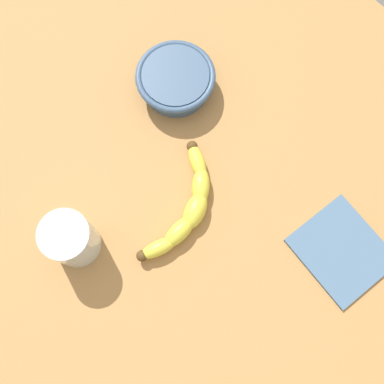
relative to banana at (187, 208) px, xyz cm
name	(u,v)px	position (x,y,z in cm)	size (l,w,h in cm)	color
wooden_tabletop	(180,235)	(-1.93, 3.93, -3.28)	(120.00, 120.00, 3.00)	#AF7C45
banana	(187,208)	(0.00, 0.00, 0.00)	(12.32, 21.87, 3.56)	yellow
smoothie_glass	(71,240)	(9.16, 17.31, 3.06)	(8.06, 8.06, 10.14)	silver
ceramic_bowl	(176,80)	(17.82, -15.19, 1.22)	(14.36, 14.36, 5.04)	#3D5675
folded_napkin	(342,251)	(-23.71, -13.15, -1.48)	(14.78, 13.12, 0.60)	slate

